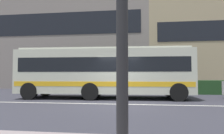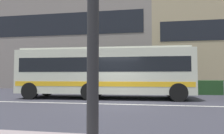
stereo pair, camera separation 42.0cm
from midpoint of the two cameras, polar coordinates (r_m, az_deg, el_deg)
The scene contains 5 objects.
ground_plane at distance 9.83m, azimuth 2.26°, elevation -10.75°, with size 160.00×160.00×0.00m, color #35353F.
lane_centre_line at distance 9.83m, azimuth 2.26°, elevation -10.72°, with size 60.00×0.16×0.01m, color silver.
hedge_row_far at distance 16.04m, azimuth 12.94°, elevation -5.65°, with size 12.56×1.10×1.06m, color #244A23.
apartment_block_left at distance 28.06m, azimuth -10.20°, elevation 7.07°, with size 20.54×11.80×12.23m.
transit_bus at distance 12.36m, azimuth -1.39°, elevation -1.18°, with size 10.66×2.90×3.09m.
Camera 2 is at (1.39, -9.63, 1.38)m, focal length 31.50 mm.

